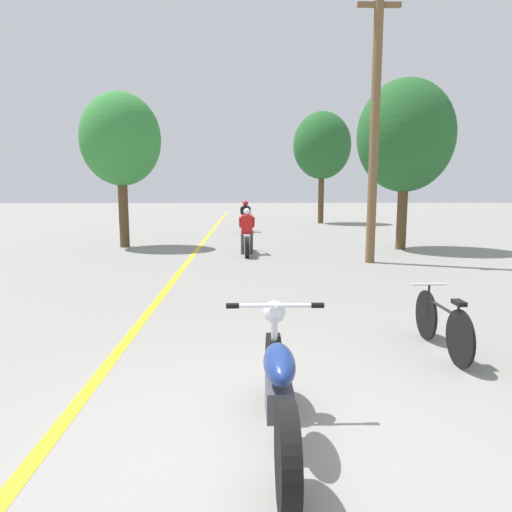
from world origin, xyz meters
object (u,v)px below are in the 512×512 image
at_px(utility_pole, 375,123).
at_px(motorcycle_rider_far, 246,220).
at_px(roadside_tree_right_far, 322,146).
at_px(motorcycle_foreground, 279,389).
at_px(roadside_tree_left, 121,140).
at_px(bicycle_parked, 442,324).
at_px(motorcycle_rider_lead, 247,237).
at_px(roadside_tree_right_near, 406,136).

xyz_separation_m(utility_pole, motorcycle_rider_far, (-3.34, 8.80, -3.10)).
distance_m(roadside_tree_right_far, motorcycle_rider_far, 7.78).
bearing_deg(roadside_tree_right_far, motorcycle_foreground, -100.14).
relative_size(roadside_tree_left, bicycle_parked, 3.17).
xyz_separation_m(roadside_tree_right_far, motorcycle_rider_lead, (-4.28, -12.38, -3.82)).
xyz_separation_m(utility_pole, roadside_tree_left, (-7.47, 3.46, -0.09)).
distance_m(utility_pole, motorcycle_foreground, 9.84).
bearing_deg(motorcycle_foreground, motorcycle_rider_far, 90.78).
bearing_deg(roadside_tree_right_near, roadside_tree_left, 175.23).
bearing_deg(utility_pole, motorcycle_rider_far, 110.82).
height_order(roadside_tree_right_far, roadside_tree_left, roadside_tree_right_far).
height_order(roadside_tree_left, motorcycle_foreground, roadside_tree_left).
distance_m(roadside_tree_right_near, motorcycle_rider_lead, 6.02).
height_order(roadside_tree_right_near, motorcycle_rider_far, roadside_tree_right_near).
bearing_deg(roadside_tree_right_near, motorcycle_rider_lead, -168.56).
bearing_deg(motorcycle_rider_far, motorcycle_foreground, -89.22).
height_order(motorcycle_rider_lead, bicycle_parked, motorcycle_rider_lead).
relative_size(roadside_tree_left, motorcycle_rider_far, 2.42).
xyz_separation_m(roadside_tree_left, motorcycle_rider_far, (4.12, 5.34, -3.01)).
relative_size(motorcycle_rider_lead, bicycle_parked, 1.33).
relative_size(roadside_tree_right_near, motorcycle_foreground, 2.64).
height_order(utility_pole, bicycle_parked, utility_pole).
xyz_separation_m(motorcycle_foreground, bicycle_parked, (2.13, 1.99, -0.10)).
height_order(roadside_tree_right_far, motorcycle_rider_far, roadside_tree_right_far).
bearing_deg(roadside_tree_left, bicycle_parked, -57.62).
bearing_deg(utility_pole, motorcycle_rider_lead, 153.29).
xyz_separation_m(roadside_tree_right_far, motorcycle_rider_far, (-4.32, -5.25, -3.80)).
height_order(roadside_tree_right_near, motorcycle_foreground, roadside_tree_right_near).
bearing_deg(roadside_tree_right_far, roadside_tree_right_near, -86.08).
relative_size(motorcycle_rider_lead, motorcycle_rider_far, 1.02).
distance_m(utility_pole, motorcycle_rider_lead, 4.85).
height_order(roadside_tree_right_near, motorcycle_rider_lead, roadside_tree_right_near).
height_order(utility_pole, roadside_tree_right_far, utility_pole).
bearing_deg(motorcycle_rider_lead, motorcycle_foreground, -88.88).
distance_m(roadside_tree_right_far, motorcycle_rider_lead, 13.65).
relative_size(utility_pole, bicycle_parked, 4.41).
distance_m(utility_pole, roadside_tree_left, 8.23).
bearing_deg(motorcycle_rider_lead, bicycle_parked, -74.54).
bearing_deg(roadside_tree_right_near, bicycle_parked, -106.05).
height_order(utility_pole, roadside_tree_right_near, utility_pole).
distance_m(motorcycle_rider_lead, motorcycle_rider_far, 7.13).
distance_m(roadside_tree_left, bicycle_parked, 12.54).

